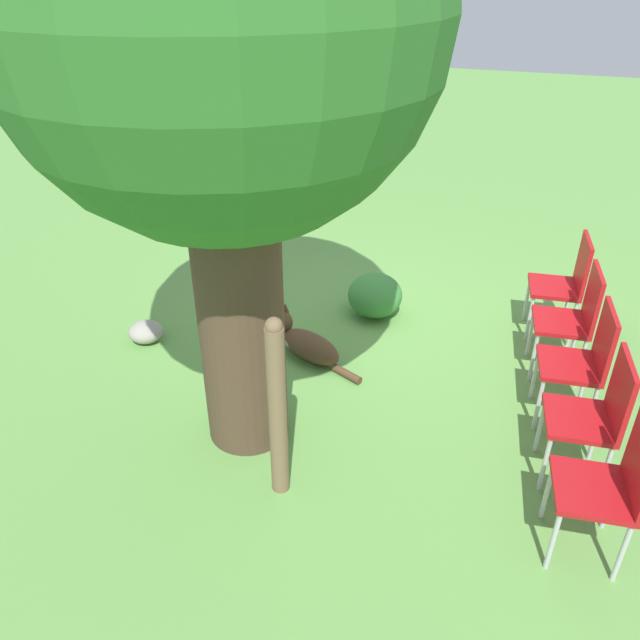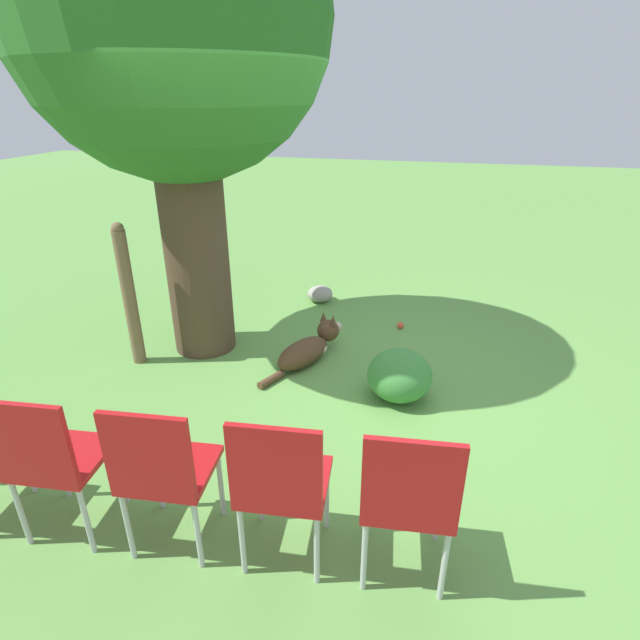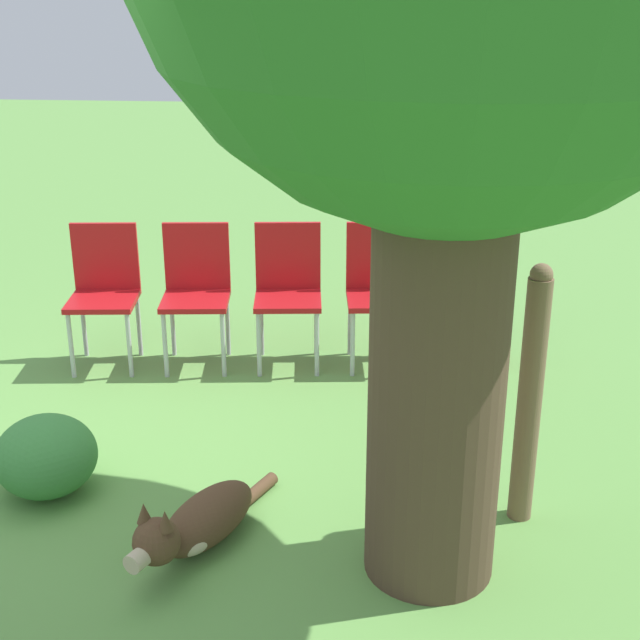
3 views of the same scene
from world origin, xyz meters
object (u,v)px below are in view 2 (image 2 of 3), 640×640
object	(u,v)px
fence_post	(129,295)
red_chair_1	(281,481)
red_chair_2	(162,468)
red_chair_3	(51,456)
red_chair_0	(408,495)
dog	(309,348)
tennis_ball	(401,325)
oak_tree	(172,27)

from	to	relation	value
fence_post	red_chair_1	size ratio (longest dim) A/B	1.37
red_chair_1	red_chair_2	distance (m)	0.61
red_chair_3	red_chair_1	bearing A→B (deg)	-90.22
fence_post	red_chair_1	bearing A→B (deg)	-131.53
fence_post	red_chair_0	size ratio (longest dim) A/B	1.37
dog	red_chair_1	xyz separation A→B (m)	(-2.13, -0.44, 0.42)
red_chair_2	tennis_ball	world-z (taller)	red_chair_2
red_chair_0	oak_tree	bearing A→B (deg)	39.27
dog	red_chair_3	size ratio (longest dim) A/B	1.08
fence_post	red_chair_2	distance (m)	2.25
fence_post	red_chair_3	size ratio (longest dim) A/B	1.37
red_chair_1	red_chair_2	xyz separation A→B (m)	(-0.06, 0.61, 0.00)
red_chair_2	fence_post	bearing A→B (deg)	31.18
dog	red_chair_3	bearing A→B (deg)	-174.16
red_chair_2	tennis_ball	bearing A→B (deg)	-22.38
dog	tennis_ball	xyz separation A→B (m)	(0.90, -0.75, -0.10)
dog	red_chair_2	world-z (taller)	red_chair_2
oak_tree	tennis_ball	distance (m)	3.35
dog	red_chair_0	xyz separation A→B (m)	(-2.07, -1.05, 0.42)
red_chair_0	dog	bearing A→B (deg)	21.25
oak_tree	dog	xyz separation A→B (m)	(-0.04, -1.06, -2.59)
oak_tree	tennis_ball	bearing A→B (deg)	-64.73
fence_post	red_chair_0	xyz separation A→B (m)	(-1.68, -2.57, -0.10)
oak_tree	red_chair_3	size ratio (longest dim) A/B	4.24
fence_post	tennis_ball	distance (m)	2.68
red_chair_3	tennis_ball	bearing A→B (deg)	-31.74
fence_post	red_chair_2	xyz separation A→B (m)	(-1.80, -1.35, -0.10)
red_chair_1	red_chair_3	world-z (taller)	same
dog	fence_post	distance (m)	1.65
dog	oak_tree	bearing A→B (deg)	112.64
fence_post	red_chair_0	bearing A→B (deg)	-123.12
fence_post	red_chair_1	xyz separation A→B (m)	(-1.74, -1.96, -0.10)
oak_tree	red_chair_1	world-z (taller)	oak_tree
dog	red_chair_2	size ratio (longest dim) A/B	1.08
oak_tree	tennis_ball	world-z (taller)	oak_tree
red_chair_2	tennis_ball	xyz separation A→B (m)	(3.08, -0.92, -0.52)
red_chair_0	tennis_ball	size ratio (longest dim) A/B	13.96
red_chair_1	tennis_ball	bearing A→B (deg)	-11.61
red_chair_2	dog	bearing A→B (deg)	-10.17
red_chair_1	red_chair_0	bearing A→B (deg)	-90.22
red_chair_1	dog	bearing A→B (deg)	5.99
red_chair_2	tennis_ball	distance (m)	3.26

